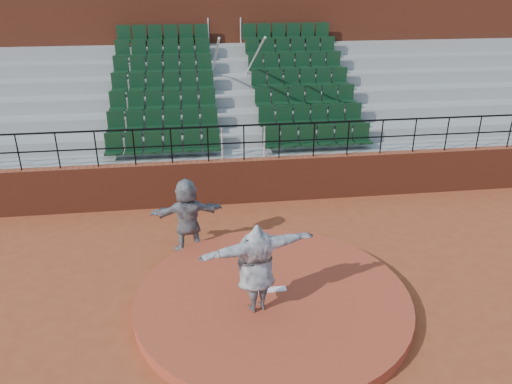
% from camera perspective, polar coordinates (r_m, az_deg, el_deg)
% --- Properties ---
extents(ground, '(90.00, 90.00, 0.00)m').
position_cam_1_polar(ground, '(10.36, 1.91, -12.76)').
color(ground, brown).
rests_on(ground, ground).
extents(pitchers_mound, '(5.50, 5.50, 0.25)m').
position_cam_1_polar(pitchers_mound, '(10.28, 1.92, -12.21)').
color(pitchers_mound, '#A23C24').
rests_on(pitchers_mound, ground).
extents(pitching_rubber, '(0.60, 0.15, 0.03)m').
position_cam_1_polar(pitching_rubber, '(10.32, 1.79, -11.09)').
color(pitching_rubber, white).
rests_on(pitching_rubber, pitchers_mound).
extents(boundary_wall, '(24.00, 0.30, 1.30)m').
position_cam_1_polar(boundary_wall, '(14.36, -1.34, 1.29)').
color(boundary_wall, maroon).
rests_on(boundary_wall, ground).
extents(wall_railing, '(24.04, 0.05, 1.03)m').
position_cam_1_polar(wall_railing, '(13.89, -1.40, 6.55)').
color(wall_railing, black).
rests_on(wall_railing, boundary_wall).
extents(seating_deck, '(24.00, 5.97, 4.63)m').
position_cam_1_polar(seating_deck, '(17.53, -2.74, 8.26)').
color(seating_deck, gray).
rests_on(seating_deck, ground).
extents(press_box_facade, '(24.00, 3.00, 7.10)m').
position_cam_1_polar(press_box_facade, '(20.98, -3.88, 16.73)').
color(press_box_facade, maroon).
rests_on(press_box_facade, ground).
extents(pitcher, '(2.31, 1.17, 1.82)m').
position_cam_1_polar(pitcher, '(9.34, 0.01, -8.64)').
color(pitcher, black).
rests_on(pitcher, pitchers_mound).
extents(fielder, '(1.76, 0.70, 1.85)m').
position_cam_1_polar(fielder, '(11.82, -7.85, -2.71)').
color(fielder, black).
rests_on(fielder, ground).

